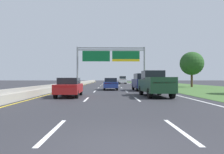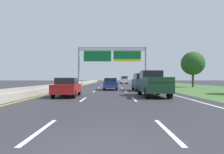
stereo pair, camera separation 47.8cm
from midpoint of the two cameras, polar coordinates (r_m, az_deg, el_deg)
The scene contains 11 objects.
ground_plane at distance 39.60m, azimuth -0.05°, elevation -2.57°, with size 220.00×220.00×0.00m, color #2B2B30.
lane_striping at distance 39.14m, azimuth -0.05°, elevation -2.59°, with size 11.96×106.00×0.01m.
grass_verge_right at distance 41.98m, azimuth 19.37°, elevation -2.41°, with size 14.00×110.00×0.02m, color #3D602D.
median_barrier_concrete at distance 40.13m, azimuth -9.52°, elevation -2.03°, with size 0.60×110.00×0.85m.
overhead_sign_gantry at distance 45.62m, azimuth 0.33°, elevation 5.29°, with size 15.06×0.42×8.43m.
pickup_truck_darkgreen at distance 17.92m, azimuth 11.84°, elevation -1.80°, with size 2.11×5.44×2.20m.
car_blue_centre_lane_sedan at distance 27.48m, azimuth 0.01°, elevation -1.84°, with size 1.86×4.41×1.57m.
car_white_right_lane_suv at distance 58.53m, azimuth 3.52°, elevation -0.78°, with size 2.04×4.75×2.11m.
car_red_left_lane_sedan at distance 17.65m, azimuth -11.51°, elevation -2.66°, with size 1.93×4.45×1.57m.
car_navy_right_lane_suv at distance 26.04m, azimuth 8.53°, elevation -1.30°, with size 2.02×4.75×2.11m.
roadside_tree_mid at distance 38.40m, azimuth 21.60°, elevation 3.49°, with size 4.02×4.02×6.11m.
Camera 2 is at (0.24, -4.57, 1.53)m, focal length 33.31 mm.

